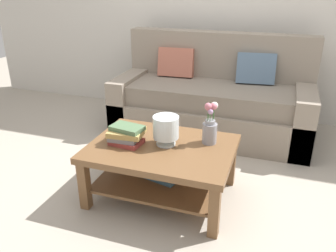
% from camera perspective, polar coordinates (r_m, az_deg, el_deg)
% --- Properties ---
extents(ground_plane, '(10.00, 10.00, 0.00)m').
position_cam_1_polar(ground_plane, '(3.14, 0.90, -7.41)').
color(ground_plane, '#ADA393').
extents(back_wall, '(6.40, 0.12, 2.70)m').
position_cam_1_polar(back_wall, '(4.30, 8.22, 19.76)').
color(back_wall, beige).
rests_on(back_wall, ground).
extents(couch, '(2.08, 0.90, 1.06)m').
position_cam_1_polar(couch, '(3.83, 7.39, 4.27)').
color(couch, gray).
rests_on(couch, ground).
extents(coffee_table, '(1.08, 0.79, 0.44)m').
position_cam_1_polar(coffee_table, '(2.66, -1.04, -5.56)').
color(coffee_table, brown).
rests_on(coffee_table, ground).
extents(book_stack_main, '(0.27, 0.23, 0.14)m').
position_cam_1_polar(book_stack_main, '(2.64, -6.89, -1.40)').
color(book_stack_main, '#993833').
rests_on(book_stack_main, coffee_table).
extents(glass_hurricane_vase, '(0.20, 0.20, 0.23)m').
position_cam_1_polar(glass_hurricane_vase, '(2.57, -0.35, -0.35)').
color(glass_hurricane_vase, silver).
rests_on(glass_hurricane_vase, coffee_table).
extents(flower_pitcher, '(0.11, 0.12, 0.33)m').
position_cam_1_polar(flower_pitcher, '(2.61, 6.98, -0.15)').
color(flower_pitcher, gray).
rests_on(flower_pitcher, coffee_table).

